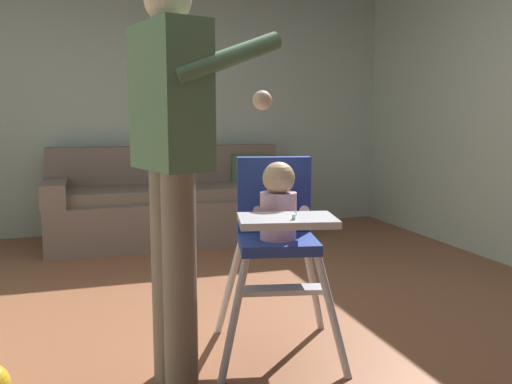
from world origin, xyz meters
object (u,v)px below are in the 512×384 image
at_px(couch, 172,205).
at_px(adult_standing, 172,161).
at_px(wall_clock, 187,33).
at_px(high_chair, 277,221).

relative_size(couch, adult_standing, 1.30).
height_order(couch, wall_clock, wall_clock).
distance_m(high_chair, wall_clock, 3.34).
bearing_deg(high_chair, adult_standing, -62.03).
relative_size(high_chair, wall_clock, 3.12).
relative_size(high_chair, adult_standing, 0.56).
bearing_deg(adult_standing, wall_clock, 62.75).
xyz_separation_m(high_chair, wall_clock, (0.15, 3.07, 1.31)).
bearing_deg(high_chair, wall_clock, -170.73).
bearing_deg(couch, adult_standing, -8.26).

